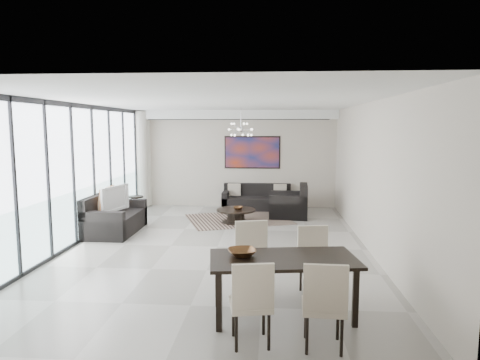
# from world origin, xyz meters

# --- Properties ---
(room_shell) EXTENTS (6.00, 9.00, 2.90)m
(room_shell) POSITION_xyz_m (0.46, 0.00, 1.45)
(room_shell) COLOR #A8A39B
(room_shell) RESTS_ON ground
(window_wall) EXTENTS (0.37, 8.95, 2.90)m
(window_wall) POSITION_xyz_m (-2.86, 0.00, 1.47)
(window_wall) COLOR silver
(window_wall) RESTS_ON floor
(soffit) EXTENTS (5.98, 0.40, 0.26)m
(soffit) POSITION_xyz_m (0.00, 4.30, 2.77)
(soffit) COLOR white
(soffit) RESTS_ON room_shell
(painting) EXTENTS (1.68, 0.04, 0.98)m
(painting) POSITION_xyz_m (0.50, 4.47, 1.65)
(painting) COLOR #AC3517
(painting) RESTS_ON room_shell
(chandelier) EXTENTS (0.66, 0.66, 0.71)m
(chandelier) POSITION_xyz_m (0.30, 2.50, 2.35)
(chandelier) COLOR silver
(chandelier) RESTS_ON room_shell
(rug) EXTENTS (3.05, 2.70, 0.01)m
(rug) POSITION_xyz_m (0.23, 2.60, 0.01)
(rug) COLOR black
(rug) RESTS_ON floor
(coffee_table) EXTENTS (0.99, 0.99, 0.35)m
(coffee_table) POSITION_xyz_m (0.19, 2.21, 0.20)
(coffee_table) COLOR black
(coffee_table) RESTS_ON floor
(bowl_coffee) EXTENTS (0.25, 0.25, 0.07)m
(bowl_coffee) POSITION_xyz_m (0.25, 2.18, 0.38)
(bowl_coffee) COLOR brown
(bowl_coffee) RESTS_ON coffee_table
(sofa_main) EXTENTS (2.00, 0.82, 0.73)m
(sofa_main) POSITION_xyz_m (0.66, 4.07, 0.25)
(sofa_main) COLOR black
(sofa_main) RESTS_ON floor
(loveseat) EXTENTS (0.99, 1.76, 0.88)m
(loveseat) POSITION_xyz_m (-2.55, 1.02, 0.30)
(loveseat) COLOR black
(loveseat) RESTS_ON floor
(armchair) EXTENTS (1.05, 1.10, 0.88)m
(armchair) POSITION_xyz_m (1.60, 3.05, 0.30)
(armchair) COLOR black
(armchair) RESTS_ON floor
(side_table) EXTENTS (0.39, 0.39, 0.54)m
(side_table) POSITION_xyz_m (-2.60, 2.88, 0.36)
(side_table) COLOR black
(side_table) RESTS_ON floor
(tv_console) EXTENTS (0.43, 1.54, 0.48)m
(tv_console) POSITION_xyz_m (-2.76, 1.09, 0.24)
(tv_console) COLOR black
(tv_console) RESTS_ON floor
(television) EXTENTS (0.38, 1.02, 0.59)m
(television) POSITION_xyz_m (-2.60, 1.11, 0.77)
(television) COLOR gray
(television) RESTS_ON tv_console
(dining_table) EXTENTS (1.97, 1.18, 0.77)m
(dining_table) POSITION_xyz_m (1.24, -3.10, 0.69)
(dining_table) COLOR black
(dining_table) RESTS_ON floor
(dining_chair_sw) EXTENTS (0.53, 0.53, 0.98)m
(dining_chair_sw) POSITION_xyz_m (0.88, -3.92, 0.57)
(dining_chair_sw) COLOR beige
(dining_chair_sw) RESTS_ON floor
(dining_chair_se) EXTENTS (0.48, 0.48, 1.01)m
(dining_chair_se) POSITION_xyz_m (1.66, -3.95, 0.58)
(dining_chair_se) COLOR beige
(dining_chair_se) RESTS_ON floor
(dining_chair_nw) EXTENTS (0.56, 0.56, 1.04)m
(dining_chair_nw) POSITION_xyz_m (0.81, -2.31, 0.60)
(dining_chair_nw) COLOR beige
(dining_chair_nw) RESTS_ON floor
(dining_chair_ne) EXTENTS (0.52, 0.52, 0.98)m
(dining_chair_ne) POSITION_xyz_m (1.72, -2.28, 0.56)
(dining_chair_ne) COLOR beige
(dining_chair_ne) RESTS_ON floor
(bowl_dining) EXTENTS (0.44, 0.44, 0.09)m
(bowl_dining) POSITION_xyz_m (0.71, -3.06, 0.82)
(bowl_dining) COLOR brown
(bowl_dining) RESTS_ON dining_table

